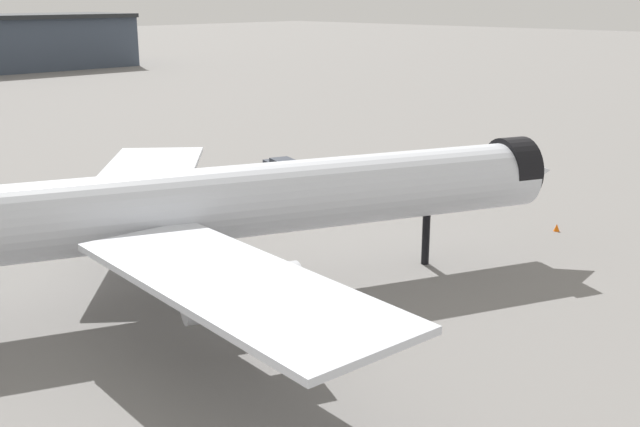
# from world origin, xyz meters

# --- Properties ---
(ground) EXTENTS (900.00, 900.00, 0.00)m
(ground) POSITION_xyz_m (0.00, 0.00, 0.00)
(ground) COLOR slate
(airliner_near_gate) EXTENTS (53.90, 48.38, 15.42)m
(airliner_near_gate) POSITION_xyz_m (1.30, 3.29, 6.79)
(airliner_near_gate) COLOR silver
(airliner_near_gate) RESTS_ON ground
(service_truck_front) EXTENTS (4.05, 5.95, 3.00)m
(service_truck_front) POSITION_xyz_m (27.63, 25.49, 1.59)
(service_truck_front) COLOR black
(service_truck_front) RESTS_ON ground
(baggage_tug_wing) EXTENTS (2.30, 3.40, 1.85)m
(baggage_tug_wing) POSITION_xyz_m (18.42, 31.79, 0.97)
(baggage_tug_wing) COLOR black
(baggage_tug_wing) RESTS_ON ground
(traffic_cone_near_nose) EXTENTS (0.57, 0.57, 0.71)m
(traffic_cone_near_nose) POSITION_xyz_m (32.29, -7.14, 0.35)
(traffic_cone_near_nose) COLOR #F2600C
(traffic_cone_near_nose) RESTS_ON ground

